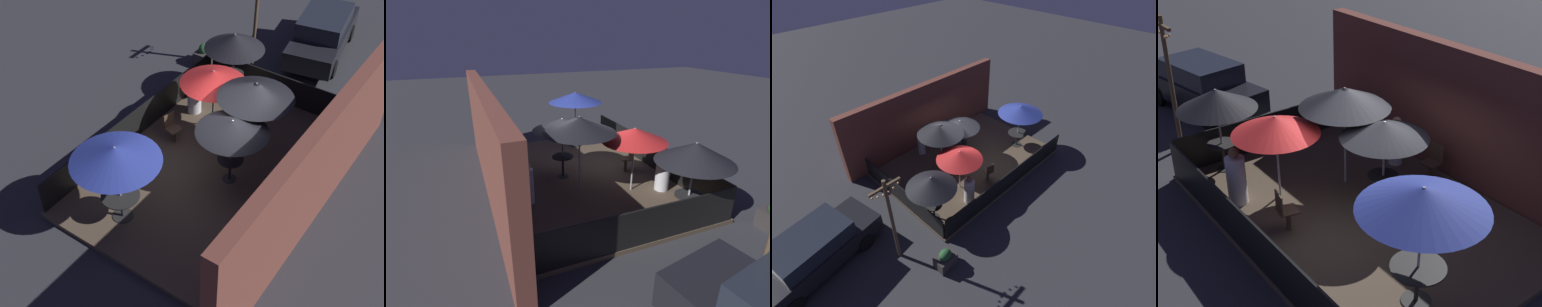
# 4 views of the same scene
# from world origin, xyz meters

# --- Properties ---
(ground_plane) EXTENTS (60.00, 60.00, 0.00)m
(ground_plane) POSITION_xyz_m (0.00, 0.00, 0.00)
(ground_plane) COLOR #2D2D33
(patio_deck) EXTENTS (8.03, 5.46, 0.12)m
(patio_deck) POSITION_xyz_m (0.00, 0.00, 0.06)
(patio_deck) COLOR brown
(patio_deck) RESTS_ON ground_plane
(building_wall) EXTENTS (9.63, 0.36, 3.30)m
(building_wall) POSITION_xyz_m (0.00, 2.96, 1.65)
(building_wall) COLOR brown
(building_wall) RESTS_ON ground_plane
(fence_front) EXTENTS (7.83, 0.05, 0.95)m
(fence_front) POSITION_xyz_m (0.00, -2.68, 0.59)
(fence_front) COLOR black
(fence_front) RESTS_ON patio_deck
(fence_side_left) EXTENTS (0.05, 5.26, 0.95)m
(fence_side_left) POSITION_xyz_m (-3.97, 0.00, 0.59)
(fence_side_left) COLOR black
(fence_side_left) RESTS_ON patio_deck
(patio_umbrella_0) EXTENTS (1.94, 1.94, 2.04)m
(patio_umbrella_0) POSITION_xyz_m (0.12, 0.60, 1.97)
(patio_umbrella_0) COLOR #B2B2B7
(patio_umbrella_0) RESTS_ON patio_deck
(patio_umbrella_1) EXTENTS (1.94, 1.94, 2.15)m
(patio_umbrella_1) POSITION_xyz_m (-3.52, -1.56, 2.01)
(patio_umbrella_1) COLOR #B2B2B7
(patio_umbrella_1) RESTS_ON patio_deck
(patio_umbrella_2) EXTENTS (2.22, 2.22, 2.34)m
(patio_umbrella_2) POSITION_xyz_m (2.85, -0.93, 2.24)
(patio_umbrella_2) COLOR #B2B2B7
(patio_umbrella_2) RESTS_ON patio_deck
(patio_umbrella_3) EXTENTS (2.12, 2.12, 2.42)m
(patio_umbrella_3) POSITION_xyz_m (-1.18, 0.52, 2.30)
(patio_umbrella_3) COLOR #B2B2B7
(patio_umbrella_3) RESTS_ON patio_deck
(patio_umbrella_4) EXTENTS (1.97, 1.97, 2.01)m
(patio_umbrella_4) POSITION_xyz_m (-1.57, -1.07, 1.93)
(patio_umbrella_4) COLOR #B2B2B7
(patio_umbrella_4) RESTS_ON patio_deck
(dining_table_0) EXTENTS (0.71, 0.71, 0.75)m
(dining_table_0) POSITION_xyz_m (0.12, 0.60, 0.70)
(dining_table_0) COLOR black
(dining_table_0) RESTS_ON patio_deck
(dining_table_1) EXTENTS (0.72, 0.72, 0.73)m
(dining_table_1) POSITION_xyz_m (-3.52, -1.56, 0.69)
(dining_table_1) COLOR black
(dining_table_1) RESTS_ON patio_deck
(dining_table_2) EXTENTS (0.98, 0.98, 0.77)m
(dining_table_2) POSITION_xyz_m (2.85, -0.93, 0.73)
(dining_table_2) COLOR black
(dining_table_2) RESTS_ON patio_deck
(patio_chair_0) EXTENTS (0.43, 0.43, 0.92)m
(patio_chair_0) POSITION_xyz_m (-0.01, 2.29, 0.62)
(patio_chair_0) COLOR #4C3828
(patio_chair_0) RESTS_ON patio_deck
(patio_chair_1) EXTENTS (0.47, 0.47, 0.94)m
(patio_chair_1) POSITION_xyz_m (-0.31, -1.68, 0.64)
(patio_chair_1) COLOR #4C3828
(patio_chair_1) RESTS_ON patio_deck
(patron_0) EXTENTS (0.61, 0.61, 1.37)m
(patron_0) POSITION_xyz_m (-1.90, -1.97, 0.73)
(patron_0) COLOR silver
(patron_0) RESTS_ON patio_deck
(patron_1) EXTENTS (0.51, 0.51, 1.29)m
(patron_1) POSITION_xyz_m (-1.16, 2.10, 0.71)
(patron_1) COLOR silver
(patron_1) RESTS_ON patio_deck
(planter_box) EXTENTS (0.73, 0.51, 0.80)m
(planter_box) POSITION_xyz_m (-4.62, -3.42, 0.35)
(planter_box) COLOR #332D2D
(planter_box) RESTS_ON ground_plane
(light_post) EXTENTS (1.10, 0.12, 3.67)m
(light_post) POSITION_xyz_m (-5.52, -1.93, 2.06)
(light_post) COLOR brown
(light_post) RESTS_ON ground_plane
(parked_car_0) EXTENTS (4.77, 2.47, 1.62)m
(parked_car_0) POSITION_xyz_m (-7.70, -0.27, 0.85)
(parked_car_0) COLOR black
(parked_car_0) RESTS_ON ground_plane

